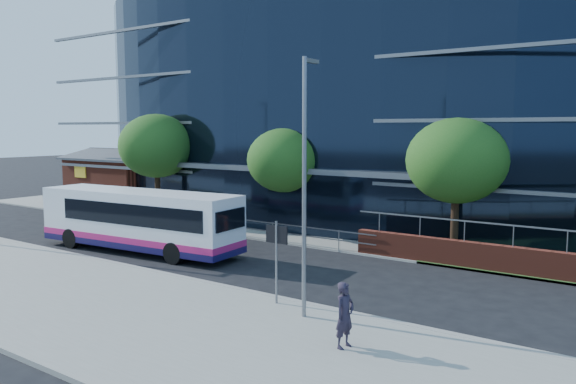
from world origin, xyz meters
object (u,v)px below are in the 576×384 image
Objects in this scene: tree_far_b at (285,160)px; brick_pavilion at (124,178)px; city_bus at (140,220)px; street_sign at (277,245)px; tree_far_a at (157,146)px; tree_far_c at (457,161)px; streetlight_east at (305,180)px; pedestrian at (345,315)px.

brick_pavilion is at bearing 168.12° from tree_far_b.
street_sign is at bearing -21.31° from city_bus.
tree_far_a is 20.00m from tree_far_c.
brick_pavilion is 0.77× the size of city_bus.
tree_far_b reaches higher than street_sign.
tree_far_c is at bearing 76.71° from street_sign.
tree_far_b is (19.00, -4.00, 2.27)m from brick_pavilion.
tree_far_a is 22.05m from streetlight_east.
tree_far_c is at bearing 84.89° from streetlight_east.
brick_pavilion is 10.48m from tree_far_a.
brick_pavilion is 1.23× the size of tree_far_a.
streetlight_east is (19.00, -11.17, -0.42)m from tree_far_a.
tree_far_a reaches higher than brick_pavilion.
brick_pavilion is 29.46m from tree_far_c.
street_sign is 0.25× the size of city_bus.
brick_pavilion reaches higher than street_sign.
city_bus is at bearing 162.79° from streetlight_east.
city_bus is at bearing 163.40° from street_sign.
streetlight_east is (-1.00, -11.17, -0.10)m from tree_far_c.
street_sign is 20.63m from tree_far_a.
streetlight_east is 4.35m from pedestrian.
street_sign is 0.40× the size of tree_far_a.
streetlight_east is at bearing -21.36° from street_sign.
tree_far_c reaches higher than city_bus.
tree_far_c is 0.81× the size of streetlight_east.
pedestrian is at bearing -84.26° from tree_far_c.
tree_far_b is 14.74m from streetlight_east.
city_bus is (7.00, -7.46, -3.28)m from tree_far_a.
tree_far_a reaches higher than tree_far_c.
tree_far_b is (10.00, 0.50, -0.65)m from tree_far_a.
brick_pavilion is at bearing 69.08° from pedestrian.
pedestrian is at bearing -28.96° from street_sign.
streetlight_east reaches higher than pedestrian.
tree_far_a is at bearing 67.86° from pedestrian.
city_bus is at bearing -46.82° from tree_far_a.
pedestrian is (14.28, -5.22, -0.54)m from city_bus.
tree_far_b is 3.37× the size of pedestrian.
city_bus is at bearing -110.68° from tree_far_b.
streetlight_east is 4.46× the size of pedestrian.
tree_far_c reaches higher than tree_far_b.
tree_far_a reaches higher than tree_far_b.
tree_far_a is 10.74m from city_bus.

